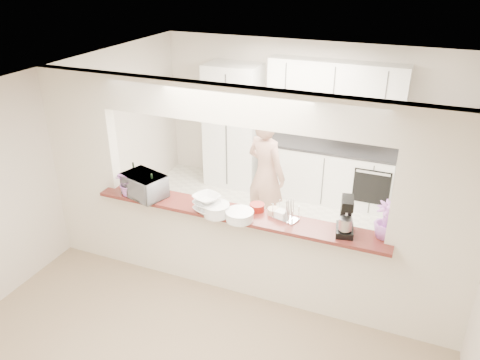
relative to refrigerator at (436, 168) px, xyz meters
The scene contains 19 objects.
floor 3.46m from the refrigerator, 127.72° to the right, with size 6.00×6.00×0.00m, color #9A8A68.
tile_overlay 2.48m from the refrigerator, 151.78° to the right, with size 5.00×2.90×0.01m, color silver.
partition 3.41m from the refrigerator, 127.72° to the right, with size 5.00×0.15×2.50m.
bar_counter 3.37m from the refrigerator, 127.68° to the right, with size 3.40×0.38×1.09m.
kitchen_cabinets 2.24m from the refrigerator, behind, with size 3.15×0.62×2.25m.
refrigerator is the anchor object (origin of this frame).
flower_left 4.41m from the refrigerator, 140.38° to the right, with size 0.28×0.24×0.31m, color #CD6CBE.
wine_bottle_a 4.32m from the refrigerator, 143.21° to the right, with size 0.06×0.06×0.32m.
wine_bottle_b 4.16m from the refrigerator, 137.45° to the right, with size 0.07×0.07×0.34m.
toaster_oven 4.24m from the refrigerator, 139.33° to the right, with size 0.50×0.34×0.28m, color #9E9DA2.
serving_bowls 3.69m from the refrigerator, 129.81° to the right, with size 0.28×0.28×0.21m, color white.
plate_stack_a 3.62m from the refrigerator, 128.08° to the right, with size 0.29×0.29×0.13m.
plate_stack_b 3.46m from the refrigerator, 124.47° to the right, with size 0.31×0.31×0.11m.
red_bowl 3.18m from the refrigerator, 125.75° to the right, with size 0.17×0.17×0.08m, color maroon.
tan_bowl 3.07m from the refrigerator, 122.64° to the right, with size 0.14×0.14×0.07m, color tan.
utensil_caddy 3.05m from the refrigerator, 119.58° to the right, with size 0.30×0.22×0.25m.
stand_mixer 2.83m from the refrigerator, 107.79° to the right, with size 0.22×0.30×0.41m.
flower_right 2.68m from the refrigerator, 100.32° to the right, with size 0.22×0.22×0.40m, color #BB70D0.
person 2.53m from the refrigerator, 150.98° to the right, with size 0.64×0.42×1.76m, color tan.
Camera 1 is at (1.76, -4.22, 3.67)m, focal length 35.00 mm.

